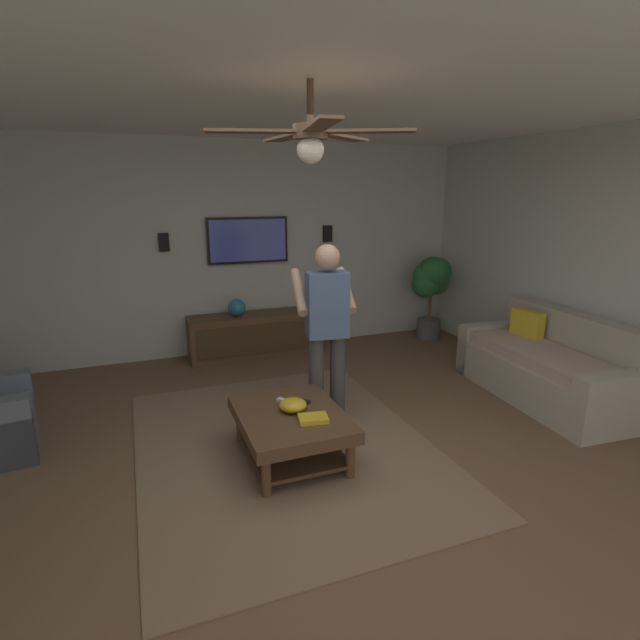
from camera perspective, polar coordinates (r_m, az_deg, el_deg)
name	(u,v)px	position (r m, az deg, el deg)	size (l,w,h in m)	color
ground_plane	(335,475)	(3.88, 1.80, -17.62)	(7.83, 7.83, 0.00)	brown
wall_back_tv	(237,249)	(6.49, -9.68, 8.15)	(0.10, 6.42, 2.71)	#B2B7AD
ceiling_slab	(339,76)	(3.35, 2.22, 26.48)	(6.72, 6.42, 0.10)	white
area_rug	(284,446)	(4.25, -4.18, -14.43)	(3.03, 2.35, 0.01)	#7A604C
couch	(548,368)	(5.57, 24.98, -5.09)	(1.95, 0.99, 0.87)	#A89E8E
coffee_table	(291,425)	(3.95, -3.38, -12.09)	(1.00, 0.80, 0.40)	#513823
media_console	(256,335)	(6.41, -7.49, -1.69)	(0.45, 1.70, 0.55)	#513823
tv	(248,240)	(6.42, -8.37, 9.17)	(0.05, 1.04, 0.59)	black
person_standing	(327,324)	(4.37, 0.78, -0.43)	(0.59, 0.60, 1.64)	#3F3F3F
potted_plant_tall	(431,282)	(7.10, 12.83, 4.29)	(0.60, 0.66, 1.21)	#4C4C51
bowl	(293,405)	(3.92, -3.15, -9.84)	(0.22, 0.22, 0.10)	gold
remote_white	(285,401)	(4.08, -4.07, -9.38)	(0.15, 0.04, 0.02)	white
remote_black	(301,401)	(4.07, -2.20, -9.38)	(0.15, 0.04, 0.02)	black
book	(313,419)	(3.76, -0.80, -11.39)	(0.22, 0.16, 0.04)	gold
vase_round	(237,307)	(6.26, -9.65, 1.45)	(0.22, 0.22, 0.22)	teal
wall_speaker_left	(328,234)	(6.76, 0.88, 10.03)	(0.06, 0.12, 0.22)	black
wall_speaker_right	(164,242)	(6.28, -17.70, 8.60)	(0.06, 0.12, 0.22)	black
ceiling_fan	(312,137)	(3.03, -0.97, 20.53)	(1.20, 1.15, 0.46)	#4C3828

